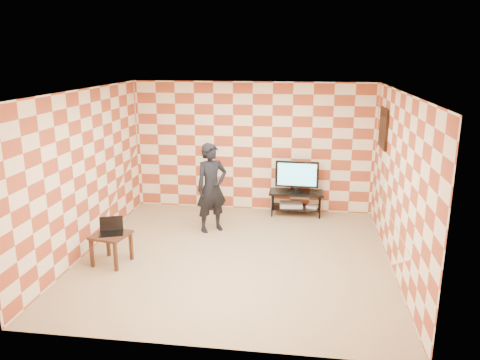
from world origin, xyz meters
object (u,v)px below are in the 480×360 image
(tv_stand, at_px, (296,198))
(tv, at_px, (297,175))
(person, at_px, (212,188))
(side_table, at_px, (111,239))

(tv_stand, distance_m, tv, 0.49)
(tv, xyz_separation_m, person, (-1.55, -1.10, -0.01))
(side_table, distance_m, person, 2.14)
(tv, bearing_deg, side_table, -136.28)
(side_table, bearing_deg, tv, 43.72)
(tv_stand, bearing_deg, tv, -88.11)
(tv_stand, relative_size, tv, 1.25)
(tv, xyz_separation_m, side_table, (-2.86, -2.73, -0.44))
(tv, height_order, side_table, tv)
(side_table, bearing_deg, tv_stand, 43.75)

